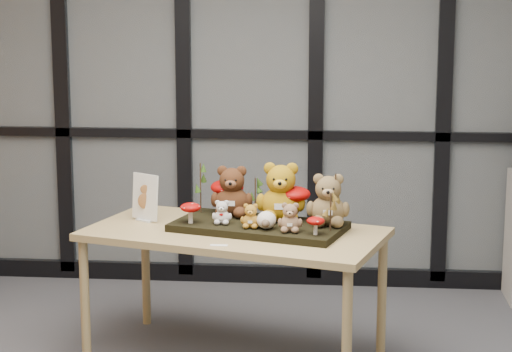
# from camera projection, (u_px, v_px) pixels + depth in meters

# --- Properties ---
(room_shell) EXTENTS (5.00, 5.00, 5.00)m
(room_shell) POSITION_uv_depth(u_px,v_px,m) (190.00, 67.00, 3.78)
(room_shell) COLOR #AAA7A1
(room_shell) RESTS_ON floor
(glass_partition) EXTENTS (4.90, 0.06, 2.78)m
(glass_partition) POSITION_uv_depth(u_px,v_px,m) (249.00, 80.00, 6.25)
(glass_partition) COLOR #2D383F
(glass_partition) RESTS_ON floor
(display_table) EXTENTS (1.72, 1.20, 0.73)m
(display_table) POSITION_uv_depth(u_px,v_px,m) (234.00, 243.00, 4.97)
(display_table) COLOR tan
(display_table) RESTS_ON floor
(diorama_tray) EXTENTS (0.99, 0.69, 0.04)m
(diorama_tray) POSITION_uv_depth(u_px,v_px,m) (259.00, 227.00, 4.97)
(diorama_tray) COLOR black
(diorama_tray) RESTS_ON display_table
(bear_pooh_yellow) EXTENTS (0.33, 0.31, 0.35)m
(bear_pooh_yellow) POSITION_uv_depth(u_px,v_px,m) (281.00, 189.00, 4.99)
(bear_pooh_yellow) COLOR #A7790E
(bear_pooh_yellow) RESTS_ON diorama_tray
(bear_brown_medium) EXTENTS (0.29, 0.27, 0.31)m
(bear_brown_medium) POSITION_uv_depth(u_px,v_px,m) (232.00, 188.00, 5.12)
(bear_brown_medium) COLOR #472512
(bear_brown_medium) RESTS_ON diorama_tray
(bear_tan_back) EXTENTS (0.28, 0.27, 0.30)m
(bear_tan_back) POSITION_uv_depth(u_px,v_px,m) (328.00, 197.00, 4.90)
(bear_tan_back) COLOR brown
(bear_tan_back) RESTS_ON diorama_tray
(bear_small_yellow) EXTENTS (0.13, 0.13, 0.14)m
(bear_small_yellow) POSITION_uv_depth(u_px,v_px,m) (251.00, 214.00, 4.85)
(bear_small_yellow) COLOR #AC7521
(bear_small_yellow) RESTS_ON diorama_tray
(bear_white_bow) EXTENTS (0.13, 0.12, 0.14)m
(bear_white_bow) POSITION_uv_depth(u_px,v_px,m) (222.00, 211.00, 4.94)
(bear_white_bow) COLOR silver
(bear_white_bow) RESTS_ON diorama_tray
(bear_beige_small) EXTENTS (0.16, 0.15, 0.17)m
(bear_beige_small) POSITION_uv_depth(u_px,v_px,m) (290.00, 216.00, 4.77)
(bear_beige_small) COLOR #896547
(bear_beige_small) RESTS_ON diorama_tray
(plush_cream_hedgehog) EXTENTS (0.10, 0.09, 0.10)m
(plush_cream_hedgehog) POSITION_uv_depth(u_px,v_px,m) (266.00, 219.00, 4.83)
(plush_cream_hedgehog) COLOR white
(plush_cream_hedgehog) RESTS_ON diorama_tray
(mushroom_back_left) EXTENTS (0.19, 0.19, 0.21)m
(mushroom_back_left) POSITION_uv_depth(u_px,v_px,m) (227.00, 195.00, 5.19)
(mushroom_back_left) COLOR #960604
(mushroom_back_left) RESTS_ON diorama_tray
(mushroom_back_right) EXTENTS (0.18, 0.18, 0.20)m
(mushroom_back_right) POSITION_uv_depth(u_px,v_px,m) (294.00, 202.00, 5.02)
(mushroom_back_right) COLOR #960604
(mushroom_back_right) RESTS_ON diorama_tray
(mushroom_front_left) EXTENTS (0.11, 0.11, 0.12)m
(mushroom_front_left) POSITION_uv_depth(u_px,v_px,m) (190.00, 212.00, 4.95)
(mushroom_front_left) COLOR #960604
(mushroom_front_left) RESTS_ON diorama_tray
(mushroom_front_right) EXTENTS (0.09, 0.09, 0.10)m
(mushroom_front_right) POSITION_uv_depth(u_px,v_px,m) (316.00, 225.00, 4.71)
(mushroom_front_right) COLOR #960604
(mushroom_front_right) RESTS_ON diorama_tray
(sprig_green_far_left) EXTENTS (0.05, 0.05, 0.28)m
(sprig_green_far_left) POSITION_uv_depth(u_px,v_px,m) (201.00, 188.00, 5.19)
(sprig_green_far_left) COLOR #1A390D
(sprig_green_far_left) RESTS_ON diorama_tray
(sprig_green_mid_left) EXTENTS (0.05, 0.05, 0.21)m
(sprig_green_mid_left) POSITION_uv_depth(u_px,v_px,m) (232.00, 194.00, 5.18)
(sprig_green_mid_left) COLOR #1A390D
(sprig_green_mid_left) RESTS_ON diorama_tray
(sprig_dry_far_right) EXTENTS (0.05, 0.05, 0.28)m
(sprig_dry_far_right) POSITION_uv_depth(u_px,v_px,m) (335.00, 200.00, 4.88)
(sprig_dry_far_right) COLOR brown
(sprig_dry_far_right) RESTS_ON diorama_tray
(sprig_dry_mid_right) EXTENTS (0.05, 0.05, 0.20)m
(sprig_dry_mid_right) POSITION_uv_depth(u_px,v_px,m) (331.00, 212.00, 4.78)
(sprig_dry_mid_right) COLOR brown
(sprig_dry_mid_right) RESTS_ON diorama_tray
(sprig_green_centre) EXTENTS (0.05, 0.05, 0.21)m
(sprig_green_centre) POSITION_uv_depth(u_px,v_px,m) (255.00, 196.00, 5.14)
(sprig_green_centre) COLOR #1A390D
(sprig_green_centre) RESTS_ON diorama_tray
(sign_holder) EXTENTS (0.17, 0.12, 0.27)m
(sign_holder) POSITION_uv_depth(u_px,v_px,m) (145.00, 200.00, 5.16)
(sign_holder) COLOR silver
(sign_holder) RESTS_ON display_table
(label_card) EXTENTS (0.09, 0.03, 0.00)m
(label_card) POSITION_uv_depth(u_px,v_px,m) (219.00, 245.00, 4.66)
(label_card) COLOR white
(label_card) RESTS_ON display_table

